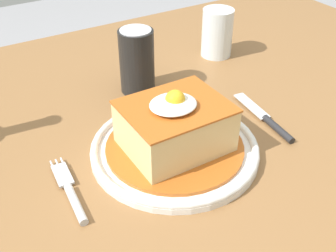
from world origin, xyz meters
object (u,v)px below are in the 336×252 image
knife (270,122)px  drinking_glass (217,36)px  fork (71,194)px  soda_can (139,60)px  main_plate (175,148)px

knife → drinking_glass: (0.09, 0.27, 0.04)m
fork → soda_can: size_ratio=1.14×
main_plate → soda_can: soda_can is taller
main_plate → drinking_glass: 0.37m
drinking_glass → fork: bearing=-149.5°
fork → drinking_glass: bearing=30.5°
knife → drinking_glass: size_ratio=1.58×
soda_can → drinking_glass: 0.22m
main_plate → soda_can: bearing=76.5°
soda_can → fork: bearing=-136.2°
soda_can → drinking_glass: (0.22, 0.05, -0.02)m
drinking_glass → knife: bearing=-107.8°
main_plate → drinking_glass: bearing=43.2°
fork → soda_can: bearing=43.8°
main_plate → fork: main_plate is taller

